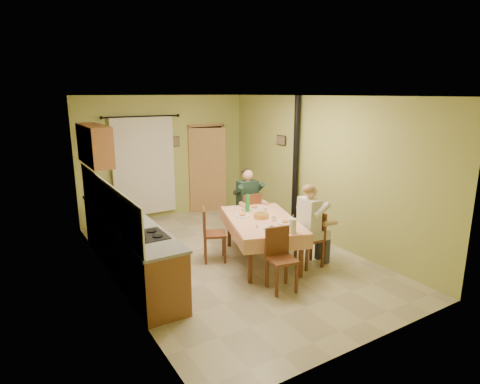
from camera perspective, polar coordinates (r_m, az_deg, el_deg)
floor at (r=7.22m, az=-1.30°, el=-9.31°), size 4.00×6.00×0.01m
room_shell at (r=6.71m, az=-1.38°, el=5.11°), size 4.04×6.04×2.82m
kitchen_run at (r=6.78m, az=-15.74°, el=-7.06°), size 0.64×3.64×1.56m
upper_cabinets at (r=7.65m, az=-20.01°, el=6.35°), size 0.35×1.40×0.70m
curtain at (r=9.21m, az=-13.48°, el=3.63°), size 1.70×0.07×2.22m
doorway at (r=9.84m, az=-4.62°, el=3.37°), size 0.96×0.36×2.15m
dining_table at (r=6.98m, az=3.11°, el=-6.79°), size 1.62×2.09×0.76m
tableware at (r=6.76m, az=3.60°, el=-3.60°), size 0.70×1.60×0.33m
chair_far at (r=8.01m, az=1.19°, el=-4.71°), size 0.44×0.44×0.96m
chair_near at (r=6.05m, az=5.88°, el=-11.19°), size 0.44×0.44×0.94m
chair_right at (r=6.91m, az=9.90°, el=-8.04°), size 0.41×0.41×0.94m
chair_left at (r=7.03m, az=-3.75°, el=-7.44°), size 0.51×0.51×0.94m
man_far at (r=7.85m, az=1.17°, el=-0.60°), size 0.60×0.49×1.39m
man_right at (r=6.70m, az=10.02°, el=-3.37°), size 0.49×0.60×1.39m
stove_flue at (r=8.42m, az=7.83°, el=1.28°), size 0.24×0.24×2.80m
picture_back at (r=9.48m, az=-9.16°, el=7.10°), size 0.19×0.03×0.23m
picture_right at (r=8.79m, az=5.88°, el=7.33°), size 0.03×0.31×0.21m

